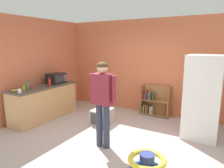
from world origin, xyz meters
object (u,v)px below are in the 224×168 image
object	(u,v)px
ketchup_bottle	(49,83)
red_cup	(31,87)
banana_bunch	(15,90)
teal_cup	(59,79)
bookshelf	(154,102)
standing_person	(103,97)
microwave	(56,78)
baby_walker	(147,164)
orange_cup	(66,80)
white_cup	(19,91)
green_glass_bottle	(28,86)
pet_carrier	(102,116)
yellow_cup	(24,87)
kitchen_counter	(44,102)
refrigerator	(202,97)

from	to	relation	value
ketchup_bottle	red_cup	size ratio (longest dim) A/B	2.59
banana_bunch	teal_cup	world-z (taller)	teal_cup
bookshelf	standing_person	xyz separation A→B (m)	(-0.25, -2.29, 0.63)
microwave	red_cup	xyz separation A→B (m)	(0.02, -0.87, -0.09)
baby_walker	microwave	world-z (taller)	microwave
standing_person	orange_cup	distance (m)	2.52
baby_walker	red_cup	size ratio (longest dim) A/B	6.36
white_cup	teal_cup	size ratio (longest dim) A/B	1.00
orange_cup	microwave	bearing A→B (deg)	-107.15
baby_walker	white_cup	world-z (taller)	white_cup
ketchup_bottle	green_glass_bottle	distance (m)	0.57
microwave	pet_carrier	bearing A→B (deg)	0.40
standing_person	banana_bunch	world-z (taller)	standing_person
baby_walker	green_glass_bottle	xyz separation A→B (m)	(-3.23, 0.41, 0.84)
bookshelf	standing_person	distance (m)	2.39
ketchup_bottle	red_cup	distance (m)	0.47
green_glass_bottle	ketchup_bottle	bearing A→B (deg)	75.64
pet_carrier	green_glass_bottle	bearing A→B (deg)	-146.07
standing_person	yellow_cup	xyz separation A→B (m)	(-2.29, 0.01, -0.06)
pet_carrier	microwave	distance (m)	1.76
bookshelf	standing_person	world-z (taller)	standing_person
pet_carrier	orange_cup	distance (m)	1.66
banana_bunch	yellow_cup	size ratio (longest dim) A/B	1.64
red_cup	bookshelf	bearing A→B (deg)	40.99
bookshelf	microwave	size ratio (longest dim) A/B	1.77
banana_bunch	red_cup	size ratio (longest dim) A/B	1.64
standing_person	kitchen_counter	bearing A→B (deg)	166.28
baby_walker	refrigerator	bearing A→B (deg)	73.20
ketchup_bottle	orange_cup	distance (m)	0.75
microwave	green_glass_bottle	xyz separation A→B (m)	(0.05, -0.99, -0.04)
green_glass_bottle	orange_cup	size ratio (longest dim) A/B	2.59
microwave	orange_cup	world-z (taller)	microwave
standing_person	teal_cup	distance (m)	2.80
kitchen_counter	bookshelf	world-z (taller)	kitchen_counter
pet_carrier	red_cup	size ratio (longest dim) A/B	5.81
kitchen_counter	green_glass_bottle	xyz separation A→B (m)	(0.05, -0.51, 0.55)
banana_bunch	yellow_cup	distance (m)	0.26
bookshelf	ketchup_bottle	size ratio (longest dim) A/B	3.46
pet_carrier	white_cup	world-z (taller)	white_cup
refrigerator	yellow_cup	distance (m)	4.13
banana_bunch	ketchup_bottle	world-z (taller)	ketchup_bottle
red_cup	yellow_cup	size ratio (longest dim) A/B	1.00
green_glass_bottle	teal_cup	size ratio (longest dim) A/B	2.59
green_glass_bottle	yellow_cup	distance (m)	0.13
yellow_cup	teal_cup	size ratio (longest dim) A/B	1.00
refrigerator	pet_carrier	bearing A→B (deg)	-170.33
bookshelf	teal_cup	bearing A→B (deg)	-160.59
kitchen_counter	bookshelf	xyz separation A→B (m)	(2.47, 1.75, -0.08)
bookshelf	white_cup	bearing A→B (deg)	-131.91
pet_carrier	yellow_cup	size ratio (longest dim) A/B	5.81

